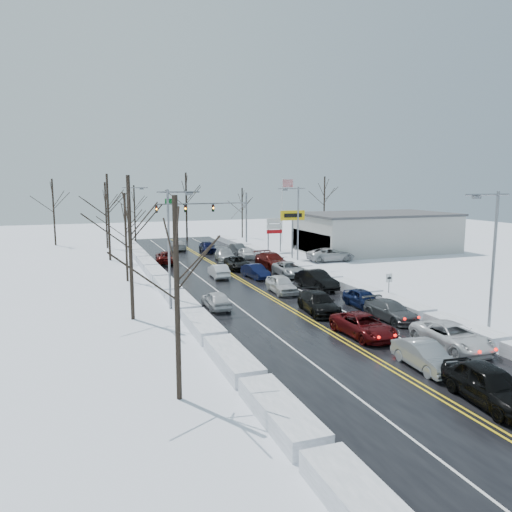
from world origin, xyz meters
name	(u,v)px	position (x,y,z in m)	size (l,w,h in m)	color
ground	(257,290)	(0.00, 0.00, 0.00)	(160.00, 160.00, 0.00)	silver
road_surface	(250,285)	(0.00, 2.00, 0.01)	(14.00, 84.00, 0.01)	black
snow_bank_left	(168,292)	(-7.60, 2.00, 0.00)	(1.62, 72.00, 0.80)	white
snow_bank_right	(323,280)	(7.60, 2.00, 0.00)	(1.62, 72.00, 0.80)	white
traffic_signal_mast	(213,211)	(3.45, 27.99, 5.48)	(13.28, 0.39, 8.00)	slate
tires_plus_sign	(293,219)	(10.50, 15.99, 4.99)	(3.20, 0.34, 6.00)	slate
used_vehicles_sign	(274,228)	(10.50, 22.00, 3.32)	(2.20, 0.22, 4.65)	slate
speed_limit_sign	(389,282)	(8.20, -8.00, 1.63)	(0.55, 0.09, 2.35)	slate
flagpole	(283,206)	(15.17, 30.00, 5.93)	(1.87, 1.20, 10.00)	silver
dealership_building	(376,232)	(23.98, 18.00, 2.66)	(20.40, 12.40, 5.30)	#ADADA8
streetlight_se	(491,253)	(8.30, -18.00, 5.31)	(3.20, 0.25, 9.00)	slate
streetlight_ne	(296,220)	(8.30, 10.00, 5.31)	(3.20, 0.25, 9.00)	slate
streetlight_sw	(171,239)	(-8.30, -4.00, 5.31)	(3.20, 0.25, 9.00)	slate
streetlight_nw	(131,215)	(-8.30, 24.00, 5.31)	(3.20, 0.25, 9.00)	slate
tree_left_a	(176,259)	(-11.00, -20.00, 6.29)	(3.60, 3.60, 9.00)	#2D231C
tree_left_b	(129,220)	(-11.50, -6.00, 6.99)	(4.00, 4.00, 10.00)	#2D231C
tree_left_c	(125,220)	(-10.50, 8.00, 5.94)	(3.40, 3.40, 8.50)	#2D231C
tree_left_d	(108,200)	(-11.20, 22.00, 7.33)	(4.20, 4.20, 10.50)	#2D231C
tree_left_e	(106,202)	(-10.80, 34.00, 6.64)	(3.80, 3.80, 9.50)	#2D231C
tree_far_a	(53,199)	(-18.00, 40.00, 6.99)	(4.00, 4.00, 10.00)	#2D231C
tree_far_b	(134,202)	(-6.00, 41.00, 6.29)	(3.60, 3.60, 9.00)	#2D231C
tree_far_c	(186,193)	(2.00, 39.00, 7.68)	(4.40, 4.40, 11.00)	#2D231C
tree_far_d	(242,203)	(12.00, 40.50, 5.94)	(3.40, 3.40, 8.50)	#2D231C
tree_far_e	(324,194)	(28.00, 41.00, 7.33)	(4.20, 4.20, 10.50)	#2D231C
queued_car_0	(489,403)	(1.57, -25.06, 0.00)	(2.00, 4.98, 1.70)	black
queued_car_1	(424,369)	(1.60, -20.74, 0.00)	(1.47, 4.23, 1.39)	gray
queued_car_2	(363,336)	(1.56, -14.95, 0.00)	(2.31, 5.01, 1.39)	#47090B
queued_car_3	(318,312)	(1.56, -8.84, 0.00)	(2.08, 5.11, 1.48)	black
queued_car_4	(281,293)	(1.56, -1.82, 0.00)	(1.79, 4.45, 1.52)	silver
queued_car_5	(256,278)	(1.70, 5.18, 0.00)	(1.45, 4.15, 1.37)	black
queued_car_6	(238,269)	(1.61, 10.76, 0.00)	(2.29, 4.97, 1.38)	black
queued_car_7	(225,261)	(1.87, 16.60, 0.00)	(2.16, 5.31, 1.54)	#909497
queued_car_8	(208,253)	(1.73, 24.53, 0.00)	(1.84, 4.57, 1.56)	black
queued_car_10	(452,349)	(5.11, -18.71, 0.00)	(2.44, 5.29, 1.47)	silver
queued_car_11	(390,320)	(5.35, -12.40, 0.00)	(1.88, 4.63, 1.34)	#45484B
queued_car_12	(363,307)	(5.45, -8.67, 0.00)	(1.65, 4.11, 1.40)	#0B1333
queued_car_13	(316,289)	(5.15, -1.38, 0.00)	(1.75, 5.01, 1.65)	black
queued_car_14	(289,276)	(5.34, 5.18, 0.00)	(2.35, 5.10, 1.42)	#A2A5AA
queued_car_15	(272,268)	(5.43, 10.14, 0.00)	(2.37, 5.82, 1.69)	#460C09
queued_car_16	(247,258)	(5.05, 17.82, 0.00)	(1.57, 3.90, 1.33)	silver
queued_car_17	(238,254)	(5.34, 22.18, 0.00)	(1.40, 4.01, 1.32)	#46494B
oncoming_car_0	(219,278)	(-1.70, 6.73, 0.00)	(1.44, 4.12, 1.36)	white
oncoming_car_1	(167,264)	(-5.10, 17.13, 0.00)	(2.51, 5.45, 1.51)	#4C0B0A
oncoming_car_2	(177,250)	(-1.66, 28.51, 0.00)	(1.89, 4.64, 1.35)	silver
oncoming_car_3	(216,308)	(-5.21, -5.12, 0.00)	(1.59, 3.95, 1.35)	silver
parked_car_0	(331,261)	(13.92, 12.21, 0.00)	(2.67, 5.79, 1.61)	#B8B8BA
parked_car_1	(335,255)	(16.91, 16.52, 0.00)	(2.22, 5.47, 1.59)	#424447
parked_car_2	(307,251)	(15.09, 21.11, 0.00)	(1.93, 4.79, 1.63)	#93959A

